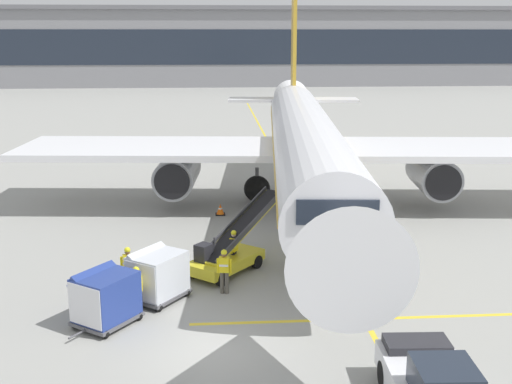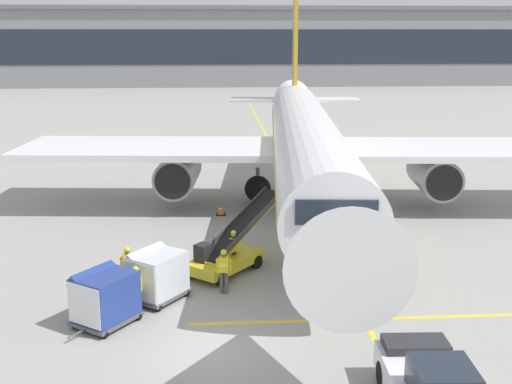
% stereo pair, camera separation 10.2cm
% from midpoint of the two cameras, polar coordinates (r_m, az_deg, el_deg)
% --- Properties ---
extents(ground_plane, '(600.00, 600.00, 0.00)m').
position_cam_midpoint_polar(ground_plane, '(20.64, -4.22, -13.79)').
color(ground_plane, gray).
extents(parked_airplane, '(32.16, 41.29, 14.09)m').
position_cam_midpoint_polar(parked_airplane, '(35.90, 4.28, 4.51)').
color(parked_airplane, white).
rests_on(parked_airplane, ground).
extents(belt_loader, '(4.37, 4.92, 2.91)m').
position_cam_midpoint_polar(belt_loader, '(26.53, -2.53, -5.28)').
color(belt_loader, gold).
rests_on(belt_loader, ground).
extents(baggage_cart_lead, '(2.47, 2.68, 1.91)m').
position_cam_midpoint_polar(baggage_cart_lead, '(23.99, -8.93, -7.21)').
color(baggage_cart_lead, '#515156').
rests_on(baggage_cart_lead, ground).
extents(baggage_cart_second, '(2.47, 2.68, 1.91)m').
position_cam_midpoint_polar(baggage_cart_second, '(22.39, -13.41, -9.02)').
color(baggage_cart_second, '#515156').
rests_on(baggage_cart_second, ground).
extents(ground_crew_by_loader, '(0.56, 0.30, 1.74)m').
position_cam_midpoint_polar(ground_crew_by_loader, '(24.99, -11.40, -6.44)').
color(ground_crew_by_loader, '#514C42').
rests_on(ground_crew_by_loader, ground).
extents(ground_crew_by_carts, '(0.42, 0.47, 1.74)m').
position_cam_midpoint_polar(ground_crew_by_carts, '(22.97, -10.66, -8.27)').
color(ground_crew_by_carts, black).
rests_on(ground_crew_by_carts, ground).
extents(ground_crew_marshaller, '(0.56, 0.31, 1.74)m').
position_cam_midpoint_polar(ground_crew_marshaller, '(24.28, -2.96, -6.79)').
color(ground_crew_marshaller, '#514C42').
rests_on(ground_crew_marshaller, ground).
extents(ground_crew_wingwalker, '(0.38, 0.52, 1.74)m').
position_cam_midpoint_polar(ground_crew_wingwalker, '(26.51, -2.09, -4.96)').
color(ground_crew_wingwalker, black).
rests_on(ground_crew_wingwalker, ground).
extents(safety_cone_engine_keepout, '(0.53, 0.53, 0.61)m').
position_cam_midpoint_polar(safety_cone_engine_keepout, '(34.76, -3.28, -1.56)').
color(safety_cone_engine_keepout, black).
rests_on(safety_cone_engine_keepout, ground).
extents(apron_guidance_line_lead_in, '(0.20, 110.00, 0.01)m').
position_cam_midpoint_polar(apron_guidance_line_lead_in, '(35.97, 4.27, -1.52)').
color(apron_guidance_line_lead_in, yellow).
rests_on(apron_guidance_line_lead_in, ground).
extents(apron_guidance_line_stop_bar, '(12.00, 0.20, 0.01)m').
position_cam_midpoint_polar(apron_guidance_line_stop_bar, '(22.86, 9.42, -11.05)').
color(apron_guidance_line_stop_bar, yellow).
rests_on(apron_guidance_line_stop_bar, ground).
extents(terminal_building, '(132.99, 21.48, 14.09)m').
position_cam_midpoint_polar(terminal_building, '(125.76, -5.76, 12.76)').
color(terminal_building, gray).
rests_on(terminal_building, ground).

